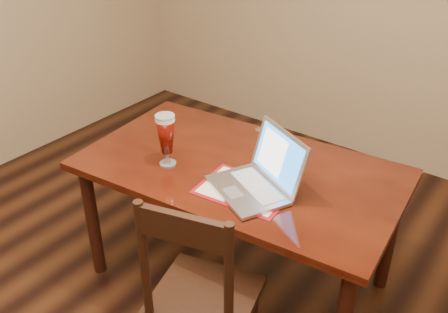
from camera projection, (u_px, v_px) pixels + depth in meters
The scene contains 2 objects.
dining_table at pixel (238, 180), 2.44m from camera, with size 1.61×1.01×0.98m.
dining_chair at pixel (201, 299), 2.02m from camera, with size 0.51×0.49×0.98m.
Camera 1 is at (1.06, -0.91, 1.97)m, focal length 40.00 mm.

